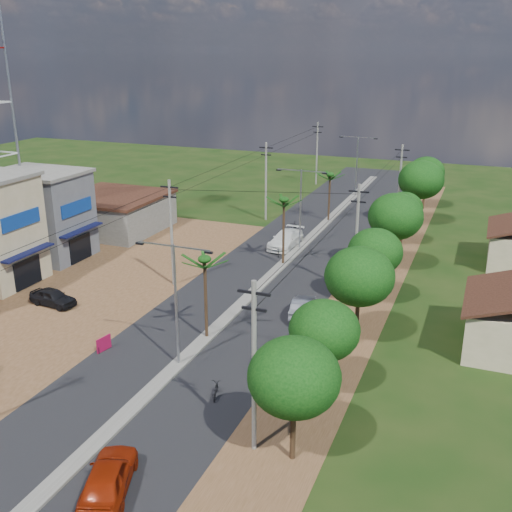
# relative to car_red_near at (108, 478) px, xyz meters

# --- Properties ---
(ground) EXTENTS (160.00, 160.00, 0.00)m
(ground) POSITION_rel_car_red_near_xyz_m (-2.63, 11.30, -0.81)
(ground) COLOR black
(ground) RESTS_ON ground
(road) EXTENTS (12.00, 110.00, 0.04)m
(road) POSITION_rel_car_red_near_xyz_m (-2.63, 26.30, -0.79)
(road) COLOR black
(road) RESTS_ON ground
(median) EXTENTS (1.00, 90.00, 0.18)m
(median) POSITION_rel_car_red_near_xyz_m (-2.63, 29.30, -0.72)
(median) COLOR #605E56
(median) RESTS_ON ground
(dirt_lot_west) EXTENTS (18.00, 46.00, 0.04)m
(dirt_lot_west) POSITION_rel_car_red_near_xyz_m (-17.63, 19.30, -0.79)
(dirt_lot_west) COLOR #50351B
(dirt_lot_west) RESTS_ON ground
(dirt_shoulder_east) EXTENTS (5.00, 90.00, 0.03)m
(dirt_shoulder_east) POSITION_rel_car_red_near_xyz_m (5.87, 26.30, -0.80)
(dirt_shoulder_east) COLOR #50351B
(dirt_shoulder_east) RESTS_ON ground
(shophouse_grey) EXTENTS (9.00, 6.40, 8.30)m
(shophouse_grey) POSITION_rel_car_red_near_xyz_m (-24.61, 25.30, 3.35)
(shophouse_grey) COLOR #515359
(shophouse_grey) RESTS_ON ground
(low_shed) EXTENTS (10.40, 10.40, 3.95)m
(low_shed) POSITION_rel_car_red_near_xyz_m (-23.63, 35.30, 1.16)
(low_shed) COLOR #605E56
(low_shed) RESTS_ON ground
(tree_east_a) EXTENTS (4.40, 4.40, 6.37)m
(tree_east_a) POSITION_rel_car_red_near_xyz_m (6.87, 5.30, 3.68)
(tree_east_a) COLOR black
(tree_east_a) RESTS_ON ground
(tree_east_b) EXTENTS (4.00, 4.00, 5.83)m
(tree_east_b) POSITION_rel_car_red_near_xyz_m (6.67, 11.30, 3.30)
(tree_east_b) COLOR black
(tree_east_b) RESTS_ON ground
(tree_east_c) EXTENTS (4.60, 4.60, 6.83)m
(tree_east_c) POSITION_rel_car_red_near_xyz_m (7.07, 18.30, 4.05)
(tree_east_c) COLOR black
(tree_east_c) RESTS_ON ground
(tree_east_d) EXTENTS (4.20, 4.20, 6.13)m
(tree_east_d) POSITION_rel_car_red_near_xyz_m (6.77, 25.30, 3.53)
(tree_east_d) COLOR black
(tree_east_d) RESTS_ON ground
(tree_east_e) EXTENTS (4.80, 4.80, 7.14)m
(tree_east_e) POSITION_rel_car_red_near_xyz_m (6.97, 33.30, 4.28)
(tree_east_e) COLOR black
(tree_east_e) RESTS_ON ground
(tree_east_f) EXTENTS (3.80, 3.80, 5.52)m
(tree_east_f) POSITION_rel_car_red_near_xyz_m (6.57, 41.30, 3.08)
(tree_east_f) COLOR black
(tree_east_f) RESTS_ON ground
(tree_east_g) EXTENTS (5.00, 5.00, 7.38)m
(tree_east_g) POSITION_rel_car_red_near_xyz_m (7.17, 49.30, 4.43)
(tree_east_g) COLOR black
(tree_east_g) RESTS_ON ground
(tree_east_h) EXTENTS (4.40, 4.40, 6.52)m
(tree_east_h) POSITION_rel_car_red_near_xyz_m (6.87, 57.30, 3.83)
(tree_east_h) COLOR black
(tree_east_h) RESTS_ON ground
(palm_median_near) EXTENTS (2.00, 2.00, 6.15)m
(palm_median_near) POSITION_rel_car_red_near_xyz_m (-2.63, 15.30, 4.73)
(palm_median_near) COLOR black
(palm_median_near) RESTS_ON ground
(palm_median_mid) EXTENTS (2.00, 2.00, 6.55)m
(palm_median_mid) POSITION_rel_car_red_near_xyz_m (-2.63, 31.30, 5.09)
(palm_median_mid) COLOR black
(palm_median_mid) RESTS_ON ground
(palm_median_far) EXTENTS (2.00, 2.00, 5.85)m
(palm_median_far) POSITION_rel_car_red_near_xyz_m (-2.63, 47.30, 4.45)
(palm_median_far) COLOR black
(palm_median_far) RESTS_ON ground
(streetlight_near) EXTENTS (5.10, 0.18, 8.00)m
(streetlight_near) POSITION_rel_car_red_near_xyz_m (-2.63, 11.30, 3.97)
(streetlight_near) COLOR gray
(streetlight_near) RESTS_ON ground
(streetlight_mid) EXTENTS (5.10, 0.18, 8.00)m
(streetlight_mid) POSITION_rel_car_red_near_xyz_m (-2.63, 36.30, 3.97)
(streetlight_mid) COLOR gray
(streetlight_mid) RESTS_ON ground
(streetlight_far) EXTENTS (5.10, 0.18, 8.00)m
(streetlight_far) POSITION_rel_car_red_near_xyz_m (-2.63, 61.30, 3.97)
(streetlight_far) COLOR gray
(streetlight_far) RESTS_ON ground
(utility_pole_w_b) EXTENTS (1.60, 0.24, 9.00)m
(utility_pole_w_b) POSITION_rel_car_red_near_xyz_m (-9.63, 23.30, 3.95)
(utility_pole_w_b) COLOR #605E56
(utility_pole_w_b) RESTS_ON ground
(utility_pole_w_c) EXTENTS (1.60, 0.24, 9.00)m
(utility_pole_w_c) POSITION_rel_car_red_near_xyz_m (-9.63, 45.30, 3.95)
(utility_pole_w_c) COLOR #605E56
(utility_pole_w_c) RESTS_ON ground
(utility_pole_w_d) EXTENTS (1.60, 0.24, 9.00)m
(utility_pole_w_d) POSITION_rel_car_red_near_xyz_m (-9.63, 66.30, 3.95)
(utility_pole_w_d) COLOR #605E56
(utility_pole_w_d) RESTS_ON ground
(utility_pole_e_a) EXTENTS (1.60, 0.24, 9.00)m
(utility_pole_e_a) POSITION_rel_car_red_near_xyz_m (4.87, 5.30, 3.95)
(utility_pole_e_a) COLOR #605E56
(utility_pole_e_a) RESTS_ON ground
(utility_pole_e_b) EXTENTS (1.60, 0.24, 9.00)m
(utility_pole_e_b) POSITION_rel_car_red_near_xyz_m (4.87, 27.30, 3.95)
(utility_pole_e_b) COLOR #605E56
(utility_pole_e_b) RESTS_ON ground
(utility_pole_e_c) EXTENTS (1.60, 0.24, 9.00)m
(utility_pole_e_c) POSITION_rel_car_red_near_xyz_m (4.87, 49.30, 3.95)
(utility_pole_e_c) COLOR #605E56
(utility_pole_e_c) RESTS_ON ground
(car_red_near) EXTENTS (3.45, 5.12, 1.62)m
(car_red_near) POSITION_rel_car_red_near_xyz_m (0.00, 0.00, 0.00)
(car_red_near) COLOR maroon
(car_red_near) RESTS_ON ground
(car_silver_mid) EXTENTS (2.00, 4.32, 1.37)m
(car_silver_mid) POSITION_rel_car_red_near_xyz_m (2.37, 21.37, -0.13)
(car_silver_mid) COLOR #93959A
(car_silver_mid) RESTS_ON ground
(car_white_far) EXTENTS (2.59, 5.66, 1.61)m
(car_white_far) POSITION_rel_car_red_near_xyz_m (-4.13, 36.38, -0.01)
(car_white_far) COLOR silver
(car_white_far) RESTS_ON ground
(car_parked_dark) EXTENTS (4.04, 1.95, 1.33)m
(car_parked_dark) POSITION_rel_car_red_near_xyz_m (-16.16, 15.97, -0.15)
(car_parked_dark) COLOR black
(car_parked_dark) RESTS_ON ground
(moto_rider_east) EXTENTS (0.97, 1.64, 0.81)m
(moto_rider_east) POSITION_rel_car_red_near_xyz_m (1.08, 8.83, -0.40)
(moto_rider_east) COLOR black
(moto_rider_east) RESTS_ON ground
(moto_rider_west_a) EXTENTS (0.99, 1.69, 0.84)m
(moto_rider_west_a) POSITION_rel_car_red_near_xyz_m (-3.83, 33.54, -0.39)
(moto_rider_west_a) COLOR black
(moto_rider_west_a) RESTS_ON ground
(moto_rider_west_b) EXTENTS (0.66, 1.80, 1.06)m
(moto_rider_west_b) POSITION_rel_car_red_near_xyz_m (-5.07, 41.85, -0.28)
(moto_rider_west_b) COLOR black
(moto_rider_west_b) RESTS_ON ground
(roadside_sign) EXTENTS (0.30, 1.22, 1.02)m
(roadside_sign) POSITION_rel_car_red_near_xyz_m (-8.13, 11.18, -0.30)
(roadside_sign) COLOR maroon
(roadside_sign) RESTS_ON ground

